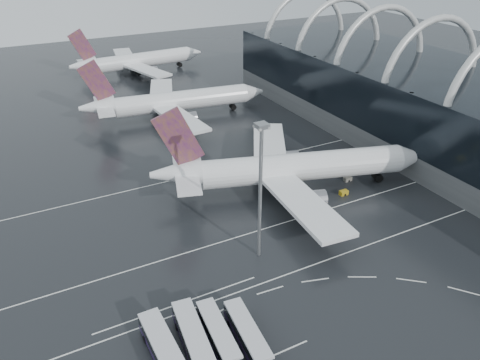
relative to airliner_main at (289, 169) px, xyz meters
name	(u,v)px	position (x,y,z in m)	size (l,w,h in m)	color
ground	(302,261)	(-11.99, -23.31, -5.47)	(420.00, 420.00, 0.00)	black
terminal	(459,115)	(49.58, -3.47, 5.40)	(42.00, 160.00, 34.90)	#545759
lane_marking_near	(308,267)	(-11.99, -25.31, -5.47)	(120.00, 0.25, 0.01)	white
lane_marking_mid	(268,228)	(-11.99, -11.31, -5.47)	(120.00, 0.25, 0.01)	white
lane_marking_far	(211,171)	(-11.99, 16.69, -5.47)	(120.00, 0.25, 0.01)	white
bus_bay_line_north	(179,304)	(-35.99, -23.31, -5.47)	(28.00, 0.25, 0.01)	white
airliner_main	(289,169)	(0.00, 0.00, 0.00)	(63.33, 54.83, 21.86)	white
airliner_gate_b	(173,102)	(-6.98, 55.94, -0.36)	(58.81, 52.44, 20.42)	white
airliner_gate_c	(137,61)	(-2.29, 110.30, -0.48)	(55.98, 51.63, 19.96)	white
bus_row_near_a	(164,351)	(-41.73, -32.86, -3.58)	(3.44, 13.99, 3.44)	#251542
bus_row_near_b	(194,339)	(-37.28, -32.79, -3.63)	(4.60, 13.90, 3.36)	#251542
bus_row_near_c	(218,334)	(-33.70, -33.44, -3.80)	(3.88, 12.56, 3.04)	#251542
bus_row_near_d	(247,334)	(-29.93, -35.43, -3.79)	(4.01, 12.65, 3.06)	#251542
floodlight_mast	(261,177)	(-18.11, -18.09, 11.02)	(2.01, 2.01, 26.22)	gray
gse_cart_belly_a	(344,193)	(9.94, -7.95, -4.94)	(1.95, 1.15, 1.06)	#BC9719
gse_cart_belly_b	(316,171)	(10.67, 3.74, -4.93)	(2.01, 1.18, 1.09)	slate
gse_cart_belly_c	(304,197)	(0.77, -5.32, -4.96)	(1.88, 1.11, 1.03)	#BC9719
gse_cart_belly_d	(348,179)	(14.96, -3.19, -4.96)	(1.89, 1.12, 1.03)	slate
gse_cart_belly_e	(283,168)	(4.10, 8.63, -4.86)	(2.25, 1.33, 1.23)	#BC9719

